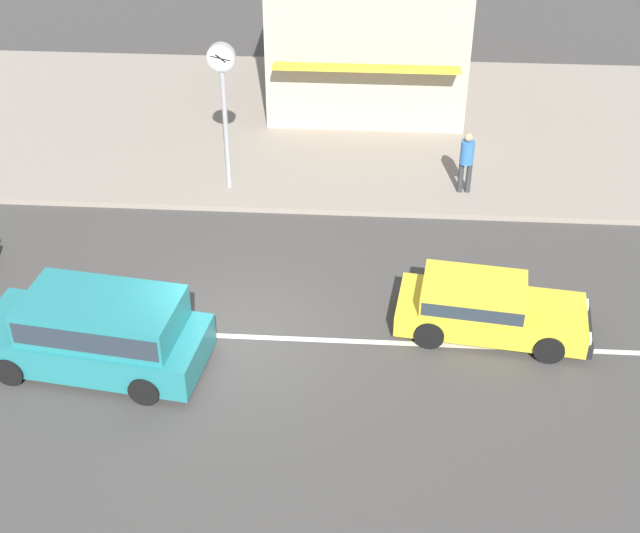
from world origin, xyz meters
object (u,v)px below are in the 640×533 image
(minivan_teal_0, at_px, (97,330))
(pedestrian_by_shop, at_px, (467,158))
(hatchback_yellow_1, at_px, (485,306))
(shopfront_corner_warung, at_px, (369,17))
(street_clock, at_px, (223,82))

(minivan_teal_0, bearing_deg, pedestrian_by_shop, 43.22)
(hatchback_yellow_1, distance_m, pedestrian_by_shop, 5.48)
(pedestrian_by_shop, xyz_separation_m, shopfront_corner_warung, (-2.60, 6.02, 1.46))
(shopfront_corner_warung, bearing_deg, hatchback_yellow_1, -77.07)
(hatchback_yellow_1, bearing_deg, minivan_teal_0, -168.17)
(hatchback_yellow_1, height_order, shopfront_corner_warung, shopfront_corner_warung)
(minivan_teal_0, height_order, street_clock, street_clock)
(minivan_teal_0, bearing_deg, hatchback_yellow_1, 11.83)
(hatchback_yellow_1, bearing_deg, pedestrian_by_shop, 90.37)
(street_clock, height_order, shopfront_corner_warung, shopfront_corner_warung)
(minivan_teal_0, distance_m, street_clock, 7.39)
(hatchback_yellow_1, xyz_separation_m, pedestrian_by_shop, (-0.04, 5.45, 0.51))
(street_clock, xyz_separation_m, shopfront_corner_warung, (3.40, 6.14, -0.45))
(street_clock, distance_m, pedestrian_by_shop, 6.30)
(hatchback_yellow_1, relative_size, shopfront_corner_warung, 0.65)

